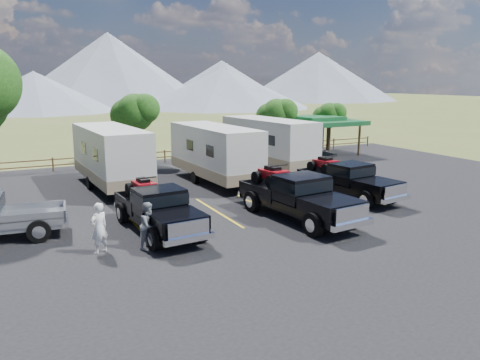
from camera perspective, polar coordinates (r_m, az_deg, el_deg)
name	(u,v)px	position (r m, az deg, el deg)	size (l,w,h in m)	color
ground	(300,231)	(19.90, 7.30, -6.15)	(320.00, 320.00, 0.00)	#4F5D27
asphalt_lot	(265,213)	(22.33, 3.02, -3.99)	(44.00, 34.00, 0.04)	black
stall_lines	(255,207)	(23.16, 1.80, -3.32)	(12.12, 5.50, 0.01)	gold
tree_ne_a	(276,115)	(38.18, 4.47, 7.96)	(3.11, 2.92, 4.76)	black
tree_ne_b	(329,116)	(42.40, 10.80, 7.71)	(2.77, 2.59, 4.27)	black
tree_north	(135,113)	(35.79, -12.70, 8.00)	(3.46, 3.24, 5.25)	black
rail_fence	(190,153)	(36.83, -6.17, 3.27)	(36.12, 0.12, 1.00)	brown
pavilion	(317,121)	(40.44, 9.40, 7.07)	(6.20, 6.20, 3.22)	brown
mountain_range	(16,73)	(121.68, -25.67, 11.69)	(209.00, 71.00, 20.00)	gray
rig_left	(158,208)	(19.62, -10.02, -3.34)	(2.53, 6.32, 2.07)	black
rig_center	(297,195)	(21.14, 6.95, -1.84)	(2.95, 7.02, 2.28)	black
rig_right	(347,179)	(25.49, 12.93, 0.12)	(2.85, 6.48, 2.09)	black
trailer_left	(111,157)	(27.92, -15.46, 2.75)	(3.09, 10.15, 3.52)	silver
trailer_center	(215,153)	(28.42, -3.09, 3.26)	(2.96, 9.96, 3.45)	silver
trailer_right	(268,143)	(32.73, 3.47, 4.50)	(3.46, 10.23, 3.54)	silver
person_a	(99,228)	(17.62, -16.80, -5.63)	(0.69, 0.45, 1.89)	white
person_b	(149,225)	(17.73, -11.03, -5.43)	(0.86, 0.67, 1.77)	gray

